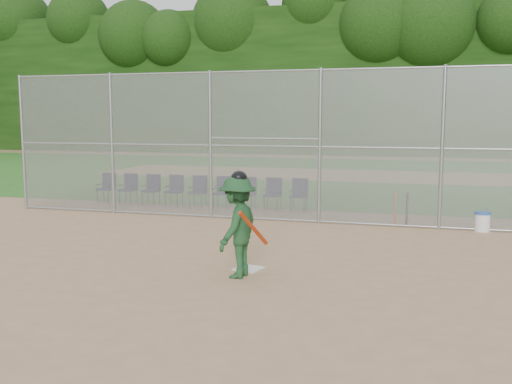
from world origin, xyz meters
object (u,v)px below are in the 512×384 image
(batter_at_plate, at_px, (238,226))
(chair_0, at_px, (106,188))
(home_plate, at_px, (249,268))
(water_cooler, at_px, (482,221))

(batter_at_plate, height_order, chair_0, batter_at_plate)
(home_plate, bearing_deg, batter_at_plate, -94.29)
(home_plate, distance_m, chair_0, 9.51)
(chair_0, bearing_deg, batter_at_plate, -46.56)
(water_cooler, distance_m, chair_0, 11.41)
(water_cooler, bearing_deg, home_plate, -132.27)
(home_plate, bearing_deg, chair_0, 135.83)
(batter_at_plate, distance_m, chair_0, 9.86)
(water_cooler, relative_size, chair_0, 0.50)
(water_cooler, bearing_deg, batter_at_plate, -129.59)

